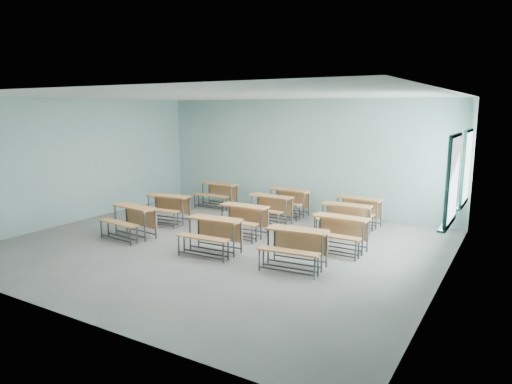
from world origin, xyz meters
TOP-DOWN VIEW (x-y plane):
  - room at (0.08, 0.03)m, footprint 9.04×8.04m
  - desk_unit_r0c0 at (-2.12, -0.57)m, footprint 1.23×0.90m
  - desk_unit_r0c1 at (0.18, -0.56)m, footprint 1.19×0.84m
  - desk_unit_r0c2 at (2.02, -0.49)m, footprint 1.22×0.88m
  - desk_unit_r1c0 at (-2.33, 0.86)m, footprint 1.23×0.90m
  - desk_unit_r1c1 at (0.02, 0.81)m, footprint 1.16×0.79m
  - desk_unit_r1c2 at (2.36, 0.88)m, footprint 1.17×0.79m
  - desk_unit_r2c1 at (-0.02, 2.18)m, footprint 1.20×0.84m
  - desk_unit_r2c2 at (2.03, 2.13)m, footprint 1.19×0.83m
  - desk_unit_r3c0 at (-2.33, 3.14)m, footprint 1.17×0.80m
  - desk_unit_r3c1 at (-0.04, 3.26)m, footprint 1.19×0.84m
  - desk_unit_r3c2 at (2.02, 3.08)m, footprint 1.23×0.89m

SIDE VIEW (x-z plane):
  - desk_unit_r0c0 at x=-2.12m, z-range 0.12..0.84m
  - desk_unit_r0c1 at x=0.18m, z-range 0.12..0.84m
  - desk_unit_r0c2 at x=2.02m, z-range 0.12..0.84m
  - desk_unit_r1c0 at x=-2.33m, z-range 0.12..0.84m
  - desk_unit_r1c1 at x=0.02m, z-range 0.12..0.84m
  - desk_unit_r1c2 at x=2.36m, z-range 0.12..0.84m
  - desk_unit_r2c1 at x=-0.02m, z-range 0.12..0.84m
  - desk_unit_r2c2 at x=2.03m, z-range 0.12..0.84m
  - desk_unit_r3c0 at x=-2.33m, z-range 0.12..0.84m
  - desk_unit_r3c1 at x=-0.04m, z-range 0.12..0.84m
  - desk_unit_r3c2 at x=2.02m, z-range 0.12..0.84m
  - room at x=0.08m, z-range -0.02..3.22m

